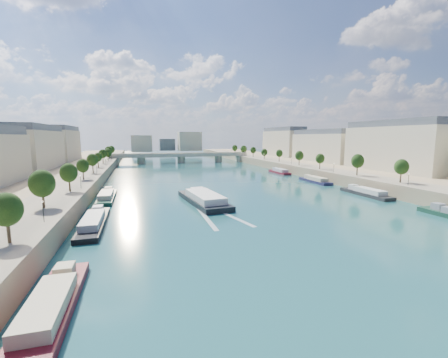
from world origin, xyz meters
TOP-DOWN VIEW (x-y plane):
  - ground at (0.00, 100.00)m, footprint 700.00×700.00m
  - quay_left at (-72.00, 100.00)m, footprint 44.00×520.00m
  - quay_right at (72.00, 100.00)m, footprint 44.00×520.00m
  - pave_left at (-57.00, 100.00)m, footprint 14.00×520.00m
  - pave_right at (57.00, 100.00)m, footprint 14.00×520.00m
  - trees_left at (-55.00, 102.00)m, footprint 4.80×268.80m
  - trees_right at (55.00, 110.00)m, footprint 4.80×268.80m
  - lamps_left at (-52.50, 90.00)m, footprint 0.36×200.36m
  - lamps_right at (52.50, 105.00)m, footprint 0.36×200.36m
  - buildings_left at (-85.00, 112.00)m, footprint 16.00×226.00m
  - buildings_right at (85.00, 112.00)m, footprint 16.00×226.00m
  - skyline at (3.19, 319.52)m, footprint 79.00×42.00m
  - bridge at (0.00, 215.01)m, footprint 112.00×12.00m
  - tour_barge at (-14.60, 60.12)m, footprint 12.35×32.03m
  - wake at (-14.60, 43.61)m, footprint 10.73×26.01m
  - moored_barges_left at (-45.50, 27.19)m, footprint 5.00×122.43m
  - moored_barges_right at (45.50, 52.25)m, footprint 5.00×160.83m

SIDE VIEW (x-z plane):
  - ground at x=0.00m, z-range 0.00..0.00m
  - wake at x=-14.60m, z-range 0.00..0.04m
  - moored_barges_right at x=45.50m, z-range -0.96..2.64m
  - moored_barges_left at x=-45.50m, z-range -0.96..2.64m
  - tour_barge at x=-14.60m, z-range -0.87..3.36m
  - quay_left at x=-72.00m, z-range 0.00..5.00m
  - quay_right at x=72.00m, z-range 0.00..5.00m
  - pave_left at x=-57.00m, z-range 5.00..5.10m
  - pave_right at x=57.00m, z-range 5.00..5.10m
  - bridge at x=0.00m, z-range 1.01..9.16m
  - lamps_left at x=-52.50m, z-range 5.64..9.92m
  - lamps_right at x=52.50m, z-range 5.64..9.92m
  - trees_left at x=-55.00m, z-range 6.35..14.61m
  - trees_right at x=55.00m, z-range 6.35..14.61m
  - skyline at x=3.19m, z-range 3.66..25.66m
  - buildings_left at x=-85.00m, z-range 4.85..28.05m
  - buildings_right at x=85.00m, z-range 4.85..28.05m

